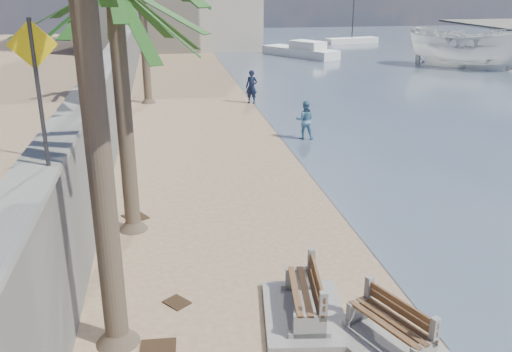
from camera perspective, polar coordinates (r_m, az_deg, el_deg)
seawall at (r=28.10m, az=-14.31°, el=9.37°), size 0.45×70.00×3.50m
wall_cap at (r=27.85m, az=-14.63°, el=13.01°), size 0.80×70.00×0.12m
bench_near at (r=10.81m, az=13.86°, el=-15.34°), size 2.28×2.67×0.94m
bench_far at (r=11.38m, az=5.13°, el=-12.66°), size 1.94×2.59×1.00m
pedestrian_sign at (r=9.42m, az=-22.14°, el=9.98°), size 0.78×0.07×2.40m
person_a at (r=30.93m, az=-0.47°, el=9.61°), size 0.94×0.86×2.16m
person_b at (r=23.78m, az=5.17°, el=6.10°), size 1.04×0.89×1.89m
boat_cruiser at (r=47.17m, az=21.80°, el=12.66°), size 5.40×5.39×4.43m
yacht_near at (r=51.76m, az=24.16°, el=11.22°), size 9.25×9.58×1.50m
yacht_far at (r=51.41m, az=4.64°, el=12.79°), size 6.08×7.82×1.50m
sailboat_west at (r=63.86m, az=10.04°, el=13.90°), size 6.33×2.85×9.37m
debris_b at (r=10.87m, az=-10.26°, el=-17.37°), size 0.70×0.57×0.03m
debris_c at (r=16.35m, az=-12.58°, el=-4.20°), size 0.86×0.90×0.03m
debris_d at (r=12.10m, az=-8.33°, el=-13.02°), size 0.64×0.66×0.03m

